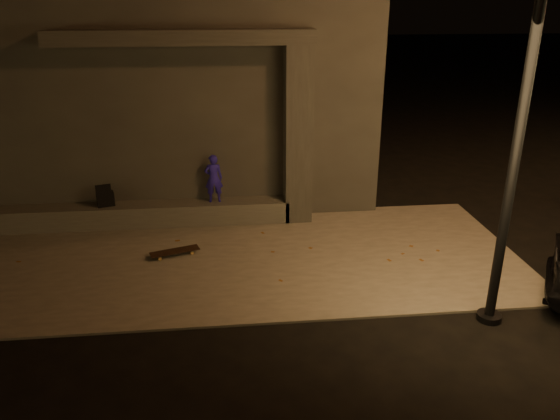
{
  "coord_description": "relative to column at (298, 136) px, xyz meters",
  "views": [
    {
      "loc": [
        0.19,
        -7.0,
        4.52
      ],
      "look_at": [
        1.15,
        2.0,
        0.94
      ],
      "focal_mm": 35.0,
      "sensor_mm": 36.0,
      "label": 1
    }
  ],
  "objects": [
    {
      "name": "street_lamp_0",
      "position": [
        2.33,
        -4.16,
        2.13
      ],
      "size": [
        0.36,
        0.36,
        6.99
      ],
      "color": "black",
      "rests_on": "ground"
    },
    {
      "name": "canopy",
      "position": [
        -2.2,
        0.05,
        1.94
      ],
      "size": [
        5.0,
        0.7,
        0.28
      ],
      "primitive_type": "cube",
      "color": "#3A3835",
      "rests_on": "column"
    },
    {
      "name": "skateboard",
      "position": [
        -2.48,
        -1.56,
        -1.72
      ],
      "size": [
        0.92,
        0.5,
        0.1
      ],
      "rotation": [
        0.0,
        0.0,
        0.32
      ],
      "color": "black",
      "rests_on": "sidewalk"
    },
    {
      "name": "column",
      "position": [
        0.0,
        0.0,
        0.0
      ],
      "size": [
        0.55,
        0.55,
        3.6
      ],
      "primitive_type": "cube",
      "color": "#3A3835",
      "rests_on": "sidewalk"
    },
    {
      "name": "sidewalk",
      "position": [
        -1.7,
        -1.75,
        -1.82
      ],
      "size": [
        11.0,
        4.4,
        0.04
      ],
      "primitive_type": "cube",
      "color": "#66625A",
      "rests_on": "ground"
    },
    {
      "name": "ground",
      "position": [
        -1.7,
        -3.75,
        -1.84
      ],
      "size": [
        120.0,
        120.0,
        0.0
      ],
      "primitive_type": "plane",
      "color": "black",
      "rests_on": "ground"
    },
    {
      "name": "ledge",
      "position": [
        -3.2,
        0.0,
        -1.58
      ],
      "size": [
        6.0,
        0.55,
        0.45
      ],
      "primitive_type": "cube",
      "color": "#53524B",
      "rests_on": "sidewalk"
    },
    {
      "name": "skateboarder",
      "position": [
        -1.74,
        0.0,
        -0.84
      ],
      "size": [
        0.38,
        0.26,
        1.01
      ],
      "primitive_type": "imported",
      "rotation": [
        0.0,
        0.0,
        3.18
      ],
      "color": "#281CBB",
      "rests_on": "ledge"
    },
    {
      "name": "building",
      "position": [
        -2.7,
        2.74,
        0.77
      ],
      "size": [
        9.0,
        5.1,
        5.22
      ],
      "color": "#3A3835",
      "rests_on": "ground"
    },
    {
      "name": "backpack",
      "position": [
        -3.96,
        0.0,
        -1.19
      ],
      "size": [
        0.39,
        0.31,
        0.48
      ],
      "rotation": [
        0.0,
        0.0,
        0.29
      ],
      "color": "black",
      "rests_on": "ledge"
    }
  ]
}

